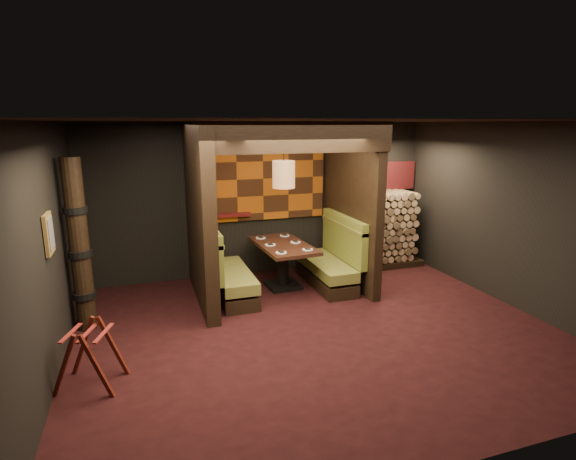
% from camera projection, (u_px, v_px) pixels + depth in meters
% --- Properties ---
extents(floor, '(6.50, 5.50, 0.02)m').
position_uv_depth(floor, '(317.00, 331.00, 6.28)').
color(floor, black).
rests_on(floor, ground).
extents(ceiling, '(6.50, 5.50, 0.02)m').
position_uv_depth(ceiling, '(321.00, 120.00, 5.61)').
color(ceiling, black).
rests_on(ceiling, ground).
extents(wall_back, '(6.50, 0.02, 2.85)m').
position_uv_depth(wall_back, '(264.00, 199.00, 8.49)').
color(wall_back, black).
rests_on(wall_back, ground).
extents(wall_front, '(6.50, 0.02, 2.85)m').
position_uv_depth(wall_front, '(458.00, 312.00, 3.40)').
color(wall_front, black).
rests_on(wall_front, ground).
extents(wall_left, '(0.02, 5.50, 2.85)m').
position_uv_depth(wall_left, '(45.00, 253.00, 4.94)').
color(wall_left, black).
rests_on(wall_left, ground).
extents(wall_right, '(0.02, 5.50, 2.85)m').
position_uv_depth(wall_right, '(514.00, 216.00, 6.95)').
color(wall_right, black).
rests_on(wall_right, ground).
extents(partition_left, '(0.20, 2.20, 2.85)m').
position_uv_depth(partition_left, '(200.00, 214.00, 7.05)').
color(partition_left, black).
rests_on(partition_left, floor).
extents(partition_right, '(0.15, 2.10, 2.85)m').
position_uv_depth(partition_right, '(351.00, 204.00, 7.92)').
color(partition_right, black).
rests_on(partition_right, floor).
extents(header_beam, '(2.85, 0.18, 0.44)m').
position_uv_depth(header_beam, '(300.00, 137.00, 6.31)').
color(header_beam, black).
rests_on(header_beam, partition_left).
extents(tapa_back_panel, '(2.40, 0.06, 1.55)m').
position_uv_depth(tapa_back_panel, '(263.00, 179.00, 8.35)').
color(tapa_back_panel, '#A34D10').
rests_on(tapa_back_panel, wall_back).
extents(tapa_side_panel, '(0.04, 1.85, 1.45)m').
position_uv_depth(tapa_side_panel, '(205.00, 186.00, 7.15)').
color(tapa_side_panel, '#A34D10').
rests_on(tapa_side_panel, partition_left).
extents(lacquer_shelf, '(0.60, 0.12, 0.07)m').
position_uv_depth(lacquer_shelf, '(234.00, 215.00, 8.26)').
color(lacquer_shelf, '#571313').
rests_on(lacquer_shelf, wall_back).
extents(booth_bench_left, '(0.68, 1.60, 1.14)m').
position_uv_depth(booth_bench_left, '(226.00, 274.00, 7.41)').
color(booth_bench_left, black).
rests_on(booth_bench_left, floor).
extents(booth_bench_right, '(0.68, 1.60, 1.14)m').
position_uv_depth(booth_bench_right, '(331.00, 263.00, 7.99)').
color(booth_bench_right, black).
rests_on(booth_bench_right, floor).
extents(dining_table, '(0.90, 1.54, 0.79)m').
position_uv_depth(dining_table, '(283.00, 257.00, 7.82)').
color(dining_table, black).
rests_on(dining_table, floor).
extents(place_settings, '(0.71, 1.23, 0.03)m').
position_uv_depth(place_settings, '(283.00, 243.00, 7.76)').
color(place_settings, white).
rests_on(place_settings, dining_table).
extents(pendant_lamp, '(0.37, 0.37, 1.08)m').
position_uv_depth(pendant_lamp, '(284.00, 174.00, 7.44)').
color(pendant_lamp, '#916039').
rests_on(pendant_lamp, ceiling).
extents(framed_picture, '(0.05, 0.36, 0.46)m').
position_uv_depth(framed_picture, '(49.00, 234.00, 5.00)').
color(framed_picture, olive).
rests_on(framed_picture, wall_left).
extents(luggage_rack, '(0.82, 0.69, 0.76)m').
position_uv_depth(luggage_rack, '(89.00, 353.00, 4.89)').
color(luggage_rack, '#4A140C').
rests_on(luggage_rack, floor).
extents(totem_column, '(0.31, 0.31, 2.40)m').
position_uv_depth(totem_column, '(79.00, 247.00, 6.08)').
color(totem_column, black).
rests_on(totem_column, floor).
extents(firewood_stack, '(1.73, 0.70, 1.50)m').
position_uv_depth(firewood_stack, '(380.00, 230.00, 8.98)').
color(firewood_stack, black).
rests_on(firewood_stack, floor).
extents(mosaic_header, '(1.83, 0.10, 0.56)m').
position_uv_depth(mosaic_header, '(374.00, 176.00, 9.04)').
color(mosaic_header, maroon).
rests_on(mosaic_header, wall_back).
extents(bay_front_post, '(0.08, 0.08, 2.85)m').
position_uv_depth(bay_front_post, '(349.00, 202.00, 8.18)').
color(bay_front_post, black).
rests_on(bay_front_post, floor).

